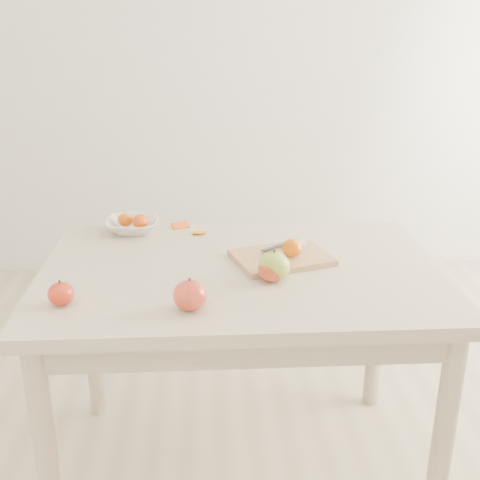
{
  "coord_description": "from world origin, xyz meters",
  "views": [
    {
      "loc": [
        -0.09,
        -1.66,
        1.47
      ],
      "look_at": [
        0.0,
        0.05,
        0.82
      ],
      "focal_mm": 45.0,
      "sensor_mm": 36.0,
      "label": 1
    }
  ],
  "objects": [
    {
      "name": "bowl_tangerine_near",
      "position": [
        -0.39,
        0.35,
        0.79
      ],
      "size": [
        0.05,
        0.05,
        0.05
      ],
      "primitive_type": "ellipsoid",
      "color": "#CC5107",
      "rests_on": "fruit_bowl"
    },
    {
      "name": "board_tangerine",
      "position": [
        0.16,
        0.04,
        0.8
      ],
      "size": [
        0.06,
        0.06,
        0.05
      ],
      "primitive_type": "ellipsoid",
      "color": "#D06307",
      "rests_on": "cutting_board"
    },
    {
      "name": "orange_peel_a",
      "position": [
        -0.2,
        0.38,
        0.75
      ],
      "size": [
        0.07,
        0.06,
        0.01
      ],
      "primitive_type": "cube",
      "rotation": [
        0.21,
        0.0,
        0.38
      ],
      "color": "#EB5510",
      "rests_on": "table"
    },
    {
      "name": "paring_knife",
      "position": [
        0.18,
        0.12,
        0.78
      ],
      "size": [
        0.16,
        0.09,
        0.01
      ],
      "color": "silver",
      "rests_on": "cutting_board"
    },
    {
      "name": "apple_red_e",
      "position": [
        0.08,
        -0.1,
        0.79
      ],
      "size": [
        0.08,
        0.08,
        0.07
      ],
      "primitive_type": "ellipsoid",
      "color": "maroon",
      "rests_on": "table"
    },
    {
      "name": "cutting_board",
      "position": [
        0.13,
        0.05,
        0.76
      ],
      "size": [
        0.33,
        0.28,
        0.02
      ],
      "primitive_type": "cube",
      "rotation": [
        0.0,
        0.0,
        0.31
      ],
      "color": "tan",
      "rests_on": "table"
    },
    {
      "name": "apple_red_d",
      "position": [
        -0.48,
        -0.22,
        0.78
      ],
      "size": [
        0.07,
        0.07,
        0.06
      ],
      "primitive_type": "ellipsoid",
      "color": "#9F0E0E",
      "rests_on": "table"
    },
    {
      "name": "apple_green",
      "position": [
        0.09,
        -0.09,
        0.79
      ],
      "size": [
        0.09,
        0.09,
        0.08
      ],
      "primitive_type": "ellipsoid",
      "color": "olive",
      "rests_on": "table"
    },
    {
      "name": "apple_red_c",
      "position": [
        -0.15,
        -0.26,
        0.79
      ],
      "size": [
        0.09,
        0.09,
        0.08
      ],
      "primitive_type": "ellipsoid",
      "color": "maroon",
      "rests_on": "table"
    },
    {
      "name": "bowl_tangerine_far",
      "position": [
        -0.33,
        0.32,
        0.79
      ],
      "size": [
        0.06,
        0.06,
        0.05
      ],
      "primitive_type": "ellipsoid",
      "color": "#CE5007",
      "rests_on": "fruit_bowl"
    },
    {
      "name": "ground",
      "position": [
        0.0,
        0.0,
        0.0
      ],
      "size": [
        3.5,
        3.5,
        0.0
      ],
      "primitive_type": "plane",
      "color": "#C6B293",
      "rests_on": "ground"
    },
    {
      "name": "fruit_bowl",
      "position": [
        -0.36,
        0.34,
        0.77
      ],
      "size": [
        0.18,
        0.18,
        0.05
      ],
      "primitive_type": "imported",
      "color": "silver",
      "rests_on": "table"
    },
    {
      "name": "orange_peel_b",
      "position": [
        -0.13,
        0.3,
        0.75
      ],
      "size": [
        0.05,
        0.04,
        0.01
      ],
      "primitive_type": "cube",
      "rotation": [
        -0.14,
        0.0,
        -0.1
      ],
      "color": "orange",
      "rests_on": "table"
    },
    {
      "name": "table",
      "position": [
        0.0,
        0.0,
        0.65
      ],
      "size": [
        1.2,
        0.8,
        0.75
      ],
      "color": "beige",
      "rests_on": "ground"
    }
  ]
}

